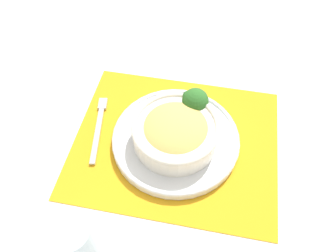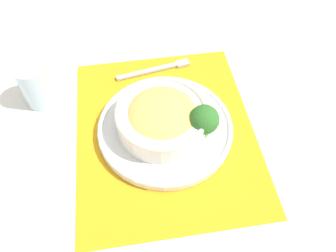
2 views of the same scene
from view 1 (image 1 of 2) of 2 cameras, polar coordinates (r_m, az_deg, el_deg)
name	(u,v)px [view 1 (image 1 of 2)]	position (r m, az deg, el deg)	size (l,w,h in m)	color
ground_plane	(176,142)	(0.75, 1.32, -2.83)	(4.00, 4.00, 0.00)	white
placemat	(176,142)	(0.75, 1.33, -2.75)	(0.47, 0.39, 0.00)	orange
plate	(176,138)	(0.74, 1.35, -2.18)	(0.29, 0.29, 0.02)	silver
bowl	(177,132)	(0.70, 1.54, -0.97)	(0.19, 0.19, 0.06)	silver
broccoli_floret	(195,102)	(0.74, 4.74, 4.27)	(0.06, 0.06, 0.08)	#84AD5B
carrot_slice_near	(160,117)	(0.76, -1.41, 1.65)	(0.05, 0.05, 0.01)	orange
carrot_slice_middle	(155,120)	(0.76, -2.24, 1.12)	(0.05, 0.05, 0.01)	orange
water_glass	(76,241)	(0.63, -15.66, -18.75)	(0.07, 0.07, 0.10)	silver
fork	(100,122)	(0.79, -11.82, 0.67)	(0.04, 0.18, 0.01)	#B7B7BC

